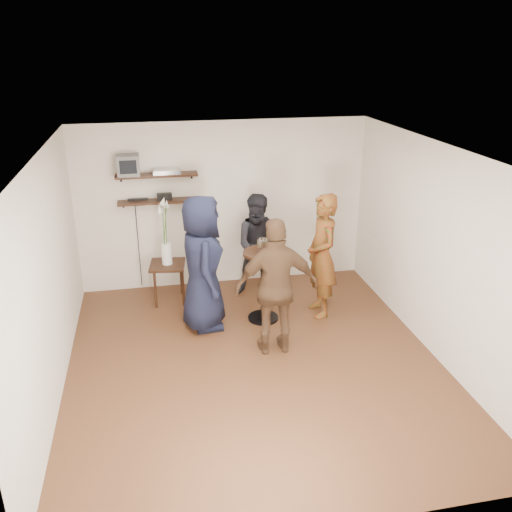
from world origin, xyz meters
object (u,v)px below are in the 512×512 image
at_px(dvd_deck, 167,171).
at_px(person_navy, 202,264).
at_px(radio, 165,197).
at_px(person_dark, 260,246).
at_px(drinks_table, 263,276).
at_px(person_plaid, 322,256).
at_px(side_table, 168,270).
at_px(crt_monitor, 128,165).
at_px(person_brown, 277,287).

xyz_separation_m(dvd_deck, person_navy, (0.35, -1.30, -0.97)).
xyz_separation_m(radio, person_dark, (1.37, -0.45, -0.72)).
height_order(drinks_table, person_plaid, person_plaid).
distance_m(drinks_table, person_dark, 0.85).
bearing_deg(person_dark, side_table, -172.14).
relative_size(crt_monitor, person_plaid, 0.18).
height_order(dvd_deck, person_navy, dvd_deck).
xyz_separation_m(person_plaid, person_navy, (-1.68, -0.05, 0.04)).
distance_m(side_table, person_dark, 1.43).
relative_size(person_navy, person_brown, 1.06).
height_order(side_table, person_navy, person_navy).
xyz_separation_m(radio, person_brown, (1.23, -2.12, -0.64)).
height_order(drinks_table, person_brown, person_brown).
height_order(crt_monitor, dvd_deck, crt_monitor).
height_order(person_plaid, person_navy, person_navy).
relative_size(crt_monitor, dvd_deck, 0.80).
bearing_deg(dvd_deck, radio, 180.00).
distance_m(person_navy, person_brown, 1.16).
xyz_separation_m(side_table, person_navy, (0.44, -0.87, 0.42)).
bearing_deg(dvd_deck, crt_monitor, 180.00).
distance_m(radio, person_brown, 2.53).
height_order(person_plaid, person_brown, person_plaid).
relative_size(person_dark, person_brown, 0.91).
relative_size(crt_monitor, side_table, 0.53).
height_order(crt_monitor, person_navy, crt_monitor).
bearing_deg(crt_monitor, drinks_table, -36.49).
xyz_separation_m(person_navy, person_brown, (0.82, -0.82, -0.05)).
bearing_deg(radio, crt_monitor, 180.00).
bearing_deg(person_brown, person_plaid, -133.66).
distance_m(crt_monitor, side_table, 1.63).
bearing_deg(side_table, crt_monitor, 136.34).
distance_m(crt_monitor, person_plaid, 3.08).
relative_size(dvd_deck, side_table, 0.66).
bearing_deg(person_brown, drinks_table, -90.00).
distance_m(dvd_deck, person_dark, 1.77).
relative_size(drinks_table, person_brown, 0.58).
bearing_deg(person_dark, radio, 170.38).
relative_size(crt_monitor, person_dark, 0.20).
relative_size(side_table, person_dark, 0.38).
distance_m(drinks_table, person_navy, 0.88).
bearing_deg(radio, side_table, -94.54).
xyz_separation_m(radio, person_plaid, (2.08, -1.26, -0.63)).
xyz_separation_m(dvd_deck, person_plaid, (2.03, -1.26, -1.01)).
xyz_separation_m(side_table, drinks_table, (1.28, -0.85, 0.15)).
distance_m(side_table, drinks_table, 1.54).
bearing_deg(person_brown, crt_monitor, -49.88).
distance_m(radio, person_navy, 1.48).
bearing_deg(side_table, radio, 85.46).
distance_m(person_plaid, person_brown, 1.22).
bearing_deg(radio, person_plaid, -31.12).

